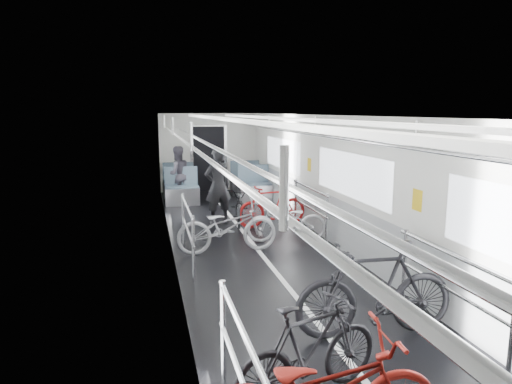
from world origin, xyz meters
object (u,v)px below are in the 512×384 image
Objects in this scene: bike_aisle at (240,205)px; person_standing at (218,186)px; bike_right_near at (375,289)px; bike_right_mid at (287,221)px; bike_right_far at (272,206)px; person_seated at (177,174)px; bike_left_far at (227,227)px; bike_left_mid at (310,351)px.

person_standing is at bearing -179.58° from bike_aisle.
person_standing reaches higher than bike_right_near.
bike_right_near is 5.47m from bike_aisle.
bike_right_far is (0.03, 1.15, 0.07)m from bike_right_mid.
person_standing is (-0.88, 5.55, 0.30)m from bike_right_near.
person_seated reaches higher than bike_right_mid.
bike_aisle is at bearing -18.71° from bike_left_far.
bike_left_far is at bearing -158.62° from bike_right_near.
bike_right_near is 8.32m from person_seated.
bike_left_far is at bearing 72.56° from person_standing.
bike_right_near is (1.10, 0.90, 0.09)m from bike_left_mid.
person_standing is at bearing -126.54° from bike_right_far.
bike_right_mid is at bearing 96.04° from person_seated.
bike_right_far reaches higher than bike_right_mid.
bike_left_mid reaches higher than bike_right_mid.
bike_right_mid is 0.99× the size of person_seated.
bike_left_mid is 1.42m from bike_right_near.
bike_aisle is at bearing -154.64° from bike_right_mid.
bike_right_mid is (1.23, 0.41, -0.07)m from bike_left_far.
bike_right_far is (0.20, 4.95, -0.08)m from bike_right_near.
bike_right_near is 1.19× the size of bike_right_mid.
bike_right_mid is at bearing -58.78° from bike_aisle.
bike_left_mid is 6.39m from bike_aisle.
bike_left_far is at bearing -65.26° from bike_right_mid.
person_standing is (-0.48, 0.10, 0.43)m from bike_aisle.
person_standing is at bearing -142.78° from bike_right_mid.
bike_right_near is at bearing -73.61° from bike_aisle.
person_seated is at bearing 5.28° from bike_left_far.
bike_right_near is 3.80m from bike_right_mid.
bike_right_mid is at bearing -8.65° from bike_right_far.
bike_aisle is at bearing 155.49° from person_standing.
person_seated is at bearing -164.95° from bike_right_near.
person_standing is (0.22, 6.45, 0.39)m from bike_left_mid.
person_standing is at bearing 89.27° from person_seated.
person_seated reaches higher than bike_left_mid.
bike_aisle is (-0.40, 5.45, -0.13)m from bike_right_near.
bike_left_mid is 0.97× the size of bike_right_far.
bike_right_near is at bearing 85.11° from person_seated.
bike_right_mid is 2.09m from person_standing.
bike_left_far is at bearing -17.79° from bike_left_mid.
bike_aisle is (-0.57, 1.66, 0.01)m from bike_right_mid.
person_standing reaches higher than bike_aisle.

